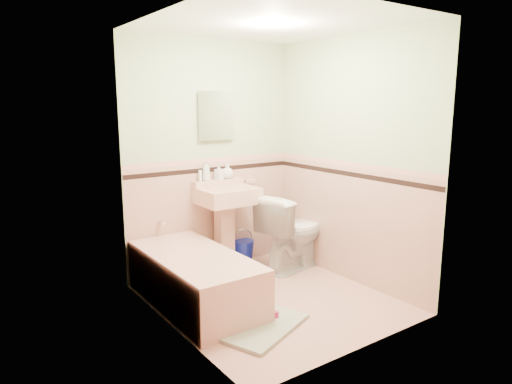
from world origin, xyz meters
TOP-DOWN VIEW (x-y plane):
  - floor at (0.00, 0.00)m, footprint 2.20×2.20m
  - ceiling at (0.00, 0.00)m, footprint 2.20×2.20m
  - wall_back at (0.00, 1.10)m, footprint 2.50×0.00m
  - wall_front at (0.00, -1.10)m, footprint 2.50×0.00m
  - wall_left at (-1.00, 0.00)m, footprint 0.00×2.50m
  - wall_right at (1.00, 0.00)m, footprint 0.00×2.50m
  - wainscot_back at (0.00, 1.09)m, footprint 2.00×0.00m
  - wainscot_front at (0.00, -1.09)m, footprint 2.00×0.00m
  - wainscot_left at (-0.99, 0.00)m, footprint 0.00×2.20m
  - wainscot_right at (0.99, 0.00)m, footprint 0.00×2.20m
  - accent_back at (0.00, 1.08)m, footprint 2.00×0.00m
  - accent_front at (0.00, -1.08)m, footprint 2.00×0.00m
  - accent_left at (-0.98, 0.00)m, footprint 0.00×2.20m
  - accent_right at (0.98, 0.00)m, footprint 0.00×2.20m
  - cap_back at (0.00, 1.08)m, footprint 2.00×0.00m
  - cap_front at (0.00, -1.08)m, footprint 2.00×0.00m
  - cap_left at (-0.98, 0.00)m, footprint 0.00×2.20m
  - cap_right at (0.98, 0.00)m, footprint 0.00×2.20m
  - bathtub at (-0.63, 0.33)m, footprint 0.70×1.50m
  - tub_faucet at (-0.63, 1.05)m, footprint 0.04×0.12m
  - sink at (0.05, 0.86)m, footprint 0.60×0.49m
  - sink_faucet at (0.05, 1.00)m, footprint 0.02×0.02m
  - medicine_cabinet at (0.05, 1.07)m, footprint 0.40×0.04m
  - soap_dish at (0.47, 1.06)m, footprint 0.13×0.08m
  - soap_bottle_left at (-0.10, 1.04)m, footprint 0.10×0.10m
  - soap_bottle_mid at (0.06, 1.04)m, footprint 0.10×0.10m
  - soap_bottle_right at (0.17, 1.04)m, footprint 0.14×0.14m
  - tube at (-0.17, 1.04)m, footprint 0.04×0.04m
  - toilet at (0.71, 0.55)m, footprint 0.91×0.63m
  - bucket at (0.34, 1.01)m, footprint 0.35×0.35m
  - bath_mat at (-0.41, -0.39)m, footprint 0.92×0.77m
  - shoe at (-0.28, -0.36)m, footprint 0.14×0.08m

SIDE VIEW (x-z plane):
  - floor at x=0.00m, z-range 0.00..0.00m
  - bath_mat at x=-0.41m, z-range 0.00..0.03m
  - shoe at x=-0.28m, z-range 0.03..0.09m
  - bucket at x=0.34m, z-range 0.00..0.27m
  - bathtub at x=-0.63m, z-range 0.00..0.45m
  - toilet at x=0.71m, z-range 0.00..0.85m
  - sink at x=0.05m, z-range 0.00..0.95m
  - wainscot_back at x=0.00m, z-range -0.40..1.60m
  - wainscot_front at x=0.00m, z-range -0.40..1.60m
  - wainscot_left at x=-0.99m, z-range -0.50..1.70m
  - wainscot_right at x=0.99m, z-range -0.50..1.70m
  - tub_faucet at x=-0.63m, z-range 0.61..0.65m
  - sink_faucet at x=0.05m, z-range 0.90..1.00m
  - soap_dish at x=0.47m, z-range 0.93..0.97m
  - tube at x=-0.17m, z-range 1.01..1.13m
  - soap_bottle_mid at x=0.06m, z-range 1.01..1.18m
  - soap_bottle_right at x=0.17m, z-range 1.01..1.18m
  - soap_bottle_left at x=-0.10m, z-range 1.01..1.23m
  - accent_left at x=-0.98m, z-range 0.02..2.22m
  - accent_right at x=0.98m, z-range 0.02..2.22m
  - accent_back at x=0.00m, z-range 0.12..2.12m
  - accent_front at x=0.00m, z-range 0.12..2.12m
  - cap_back at x=0.00m, z-range 0.22..2.22m
  - cap_front at x=0.00m, z-range 0.22..2.22m
  - cap_left at x=-0.98m, z-range 0.12..2.32m
  - cap_right at x=0.98m, z-range 0.12..2.32m
  - wall_back at x=0.00m, z-range 0.00..2.50m
  - wall_front at x=0.00m, z-range 0.00..2.50m
  - wall_left at x=-1.00m, z-range 0.00..2.50m
  - wall_right at x=1.00m, z-range 0.00..2.50m
  - medicine_cabinet at x=0.05m, z-range 1.45..1.95m
  - ceiling at x=0.00m, z-range 2.50..2.50m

